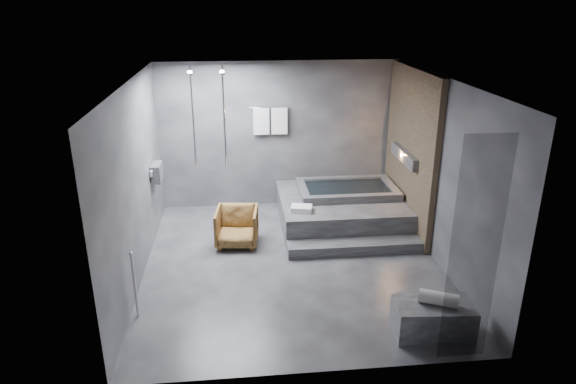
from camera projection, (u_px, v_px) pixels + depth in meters
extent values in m
plane|color=#29292B|center=(292.00, 263.00, 7.99)|extent=(5.00, 5.00, 0.00)
cube|color=#454547|center=(293.00, 81.00, 6.99)|extent=(4.50, 5.00, 0.04)
cube|color=#323237|center=(278.00, 135.00, 9.81)|extent=(4.50, 0.04, 2.80)
cube|color=#323237|center=(320.00, 260.00, 5.16)|extent=(4.50, 0.04, 2.80)
cube|color=#323237|center=(135.00, 184.00, 7.27)|extent=(0.04, 5.00, 2.80)
cube|color=#323237|center=(441.00, 173.00, 7.71)|extent=(0.04, 5.00, 2.80)
cube|color=#937756|center=(410.00, 150.00, 8.86)|extent=(0.10, 2.40, 2.78)
cube|color=#FF9938|center=(405.00, 156.00, 8.89)|extent=(0.14, 1.20, 0.20)
cube|color=slate|center=(157.00, 172.00, 8.69)|extent=(0.16, 0.42, 0.30)
imported|color=beige|center=(157.00, 177.00, 8.61)|extent=(0.08, 0.08, 0.21)
imported|color=beige|center=(159.00, 174.00, 8.81)|extent=(0.07, 0.07, 0.15)
cylinder|color=silver|center=(224.00, 116.00, 9.12)|extent=(0.04, 0.04, 1.80)
cylinder|color=silver|center=(193.00, 117.00, 9.07)|extent=(0.04, 0.04, 1.80)
cylinder|color=silver|center=(270.00, 108.00, 9.55)|extent=(0.75, 0.02, 0.02)
cube|color=white|center=(261.00, 121.00, 9.60)|extent=(0.30, 0.06, 0.50)
cube|color=white|center=(279.00, 121.00, 9.63)|extent=(0.30, 0.06, 0.50)
cylinder|color=silver|center=(135.00, 286.00, 6.50)|extent=(0.04, 0.04, 0.90)
cube|color=black|center=(474.00, 254.00, 5.39)|extent=(0.55, 0.01, 2.60)
cube|color=#2E2E30|center=(341.00, 210.00, 9.35)|extent=(2.20, 2.00, 0.50)
cube|color=#2E2E30|center=(355.00, 247.00, 8.31)|extent=(2.20, 0.36, 0.18)
cube|color=#363639|center=(433.00, 319.00, 6.24)|extent=(0.97, 0.59, 0.42)
imported|color=#452B11|center=(237.00, 227.00, 8.50)|extent=(0.75, 0.76, 0.63)
cylinder|color=silver|center=(439.00, 299.00, 6.13)|extent=(0.49, 0.35, 0.17)
cube|color=silver|center=(302.00, 209.00, 8.63)|extent=(0.39, 0.32, 0.09)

